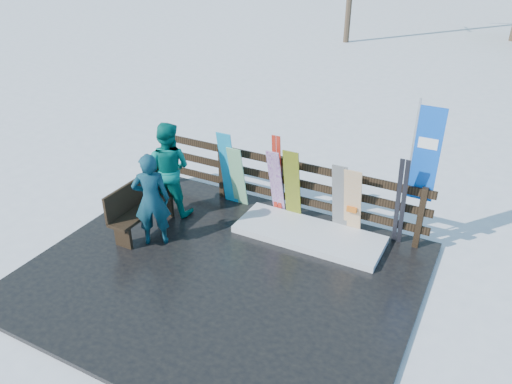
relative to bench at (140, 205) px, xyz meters
The scene contains 16 objects.
ground 2.08m from the bench, 12.82° to the right, with size 700.00×700.00×0.00m, color white.
deck 2.07m from the bench, 12.82° to the right, with size 6.00×5.00×0.08m, color black.
fence 2.63m from the bench, 42.11° to the left, with size 5.60×0.10×1.15m.
snow_patch 3.06m from the bench, 22.47° to the left, with size 2.62×1.00×0.12m, color white.
bench is the anchor object (origin of this frame).
snowboard_0 1.81m from the bench, 59.15° to the left, with size 0.30×0.03×1.57m, color #1598CD.
snowboard_1 1.91m from the bench, 53.70° to the left, with size 0.30×0.03×1.32m, color silver.
snowboard_2 2.76m from the bench, 34.02° to the left, with size 0.30×0.03×1.49m, color #C1D01A.
snowboard_3 2.49m from the bench, 38.22° to the left, with size 0.25×0.03×1.47m, color white.
snowboard_4 3.55m from the bench, 25.74° to the left, with size 0.27×0.03×1.44m, color black.
snowboard_5 3.76m from the bench, 24.20° to the left, with size 0.30×0.03×1.40m, color silver.
ski_pair_a 2.54m from the bench, 39.72° to the left, with size 0.16×0.19×1.65m.
ski_pair_b 4.52m from the bench, 20.89° to the left, with size 0.17×0.34×1.71m.
rental_flag 4.88m from the bench, 22.33° to the left, with size 0.45×0.04×2.60m.
person_front 0.61m from the bench, 25.52° to the right, with size 0.62×0.40×1.69m, color #105058.
person_back 0.87m from the bench, 83.68° to the left, with size 0.89×0.69×1.83m, color #056D63.
Camera 1 is at (3.48, -5.43, 5.05)m, focal length 35.00 mm.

